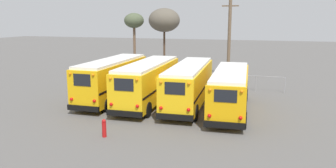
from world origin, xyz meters
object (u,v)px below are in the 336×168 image
object	(u,v)px
school_bus_1	(148,81)
school_bus_2	(189,83)
utility_pole	(229,37)
bare_tree_1	(134,22)
school_bus_3	(230,89)
school_bus_0	(113,78)
fire_hydrant	(104,128)
bare_tree_0	(164,20)

from	to	relation	value
school_bus_1	school_bus_2	distance (m)	3.17
school_bus_1	utility_pole	bearing A→B (deg)	71.16
utility_pole	bare_tree_1	size ratio (longest dim) A/B	1.24
utility_pole	bare_tree_1	bearing A→B (deg)	169.06
school_bus_3	school_bus_1	bearing A→B (deg)	175.36
school_bus_0	fire_hydrant	xyz separation A→B (m)	(3.35, -7.90, -1.26)
fire_hydrant	school_bus_0	bearing A→B (deg)	113.01
school_bus_0	school_bus_3	xyz separation A→B (m)	(9.45, -0.73, -0.16)
school_bus_1	school_bus_3	xyz separation A→B (m)	(6.30, -0.51, -0.13)
school_bus_0	bare_tree_1	distance (m)	16.69
school_bus_1	fire_hydrant	xyz separation A→B (m)	(0.20, -7.68, -1.23)
utility_pole	bare_tree_1	world-z (taller)	utility_pole
school_bus_0	utility_pole	xyz separation A→B (m)	(7.70, 13.11, 2.77)
school_bus_0	bare_tree_0	bearing A→B (deg)	91.56
school_bus_0	school_bus_3	distance (m)	9.48
utility_pole	school_bus_1	bearing A→B (deg)	-108.84
school_bus_1	bare_tree_1	size ratio (longest dim) A/B	1.37
school_bus_3	fire_hydrant	distance (m)	9.47
school_bus_2	bare_tree_0	distance (m)	17.03
bare_tree_0	school_bus_3	bearing A→B (deg)	-58.06
school_bus_2	school_bus_3	distance (m)	3.26
school_bus_0	utility_pole	bearing A→B (deg)	59.58
fire_hydrant	school_bus_2	bearing A→B (deg)	69.81
school_bus_0	school_bus_2	size ratio (longest dim) A/B	0.92
bare_tree_0	fire_hydrant	xyz separation A→B (m)	(3.76, -22.98, -5.75)
bare_tree_1	school_bus_1	bearing A→B (deg)	-63.91
school_bus_1	bare_tree_0	size ratio (longest dim) A/B	1.27
bare_tree_0	bare_tree_1	bearing A→B (deg)	174.62
school_bus_3	utility_pole	size ratio (longest dim) A/B	1.08
school_bus_2	fire_hydrant	size ratio (longest dim) A/B	9.88
school_bus_3	fire_hydrant	world-z (taller)	school_bus_3
bare_tree_0	school_bus_0	bearing A→B (deg)	-88.44
school_bus_0	fire_hydrant	distance (m)	8.67
school_bus_3	bare_tree_0	world-z (taller)	bare_tree_0
school_bus_0	bare_tree_1	xyz separation A→B (m)	(-4.54, 15.47, 4.30)
school_bus_1	school_bus_2	xyz separation A→B (m)	(3.15, 0.34, -0.04)
school_bus_3	bare_tree_0	xyz separation A→B (m)	(-9.86, 15.82, 4.65)
school_bus_2	fire_hydrant	xyz separation A→B (m)	(-2.95, -8.01, -1.19)
school_bus_2	school_bus_3	xyz separation A→B (m)	(3.15, -0.85, -0.09)
school_bus_1	fire_hydrant	size ratio (longest dim) A/B	9.52
school_bus_2	bare_tree_0	size ratio (longest dim) A/B	1.32
school_bus_2	utility_pole	bearing A→B (deg)	83.86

